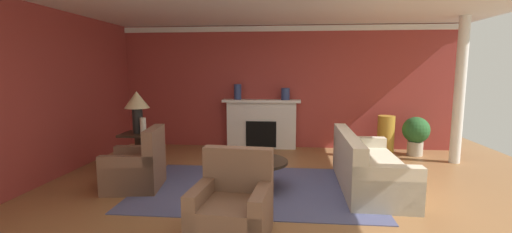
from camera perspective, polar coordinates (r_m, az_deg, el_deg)
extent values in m
plane|color=olive|center=(5.32, 3.44, -12.40)|extent=(9.73, 9.73, 0.00)
cube|color=#9E3833|center=(8.20, 4.35, 4.81)|extent=(8.09, 0.12, 2.84)
cube|color=#9E3833|center=(6.63, -31.34, 3.04)|extent=(0.12, 6.86, 2.84)
cube|color=white|center=(8.16, 4.44, 14.21)|extent=(8.09, 0.08, 0.12)
cube|color=#4C517A|center=(5.48, -0.11, -11.70)|extent=(3.61, 2.31, 0.01)
cube|color=white|center=(8.11, 0.91, -1.43)|extent=(1.60, 0.25, 1.08)
cube|color=black|center=(8.12, 0.90, -2.78)|extent=(0.70, 0.26, 0.60)
cube|color=white|center=(8.01, 0.90, 2.58)|extent=(1.80, 0.35, 0.06)
cube|color=beige|center=(5.73, 18.23, -8.94)|extent=(0.93, 2.11, 0.45)
cube|color=beige|center=(5.56, 14.87, -4.78)|extent=(0.23, 2.10, 0.40)
cube|color=beige|center=(4.82, 20.63, -11.15)|extent=(0.90, 0.21, 0.62)
cube|color=beige|center=(6.61, 16.57, -5.90)|extent=(0.90, 0.21, 0.62)
cube|color=brown|center=(5.75, -19.34, -8.98)|extent=(0.90, 0.90, 0.44)
cube|color=brown|center=(5.55, -16.40, -4.39)|extent=(0.27, 0.81, 0.51)
cube|color=brown|center=(6.03, -18.45, -7.37)|extent=(0.81, 0.25, 0.60)
cube|color=brown|center=(5.43, -20.41, -9.14)|extent=(0.81, 0.25, 0.60)
cube|color=brown|center=(3.90, -4.06, -16.64)|extent=(0.87, 0.87, 0.44)
cube|color=brown|center=(4.03, -2.95, -8.63)|extent=(0.81, 0.23, 0.51)
cube|color=brown|center=(3.96, -8.86, -15.07)|extent=(0.21, 0.81, 0.60)
cube|color=brown|center=(3.81, 0.93, -15.96)|extent=(0.21, 0.81, 0.60)
cylinder|color=#2D2319|center=(5.36, -0.12, -7.42)|extent=(1.00, 1.00, 0.04)
cylinder|color=#2D2319|center=(5.42, -0.11, -9.71)|extent=(0.12, 0.12, 0.41)
cylinder|color=#2D2319|center=(5.48, -0.11, -11.61)|extent=(0.56, 0.56, 0.03)
cube|color=#2D2319|center=(6.59, -18.77, -2.74)|extent=(0.56, 0.56, 0.04)
cube|color=#2D2319|center=(6.66, -18.64, -5.71)|extent=(0.10, 0.10, 0.66)
cube|color=#2D2319|center=(6.74, -18.53, -8.27)|extent=(0.45, 0.45, 0.04)
cylinder|color=black|center=(6.55, -18.87, -0.63)|extent=(0.18, 0.18, 0.45)
cone|color=#C6B284|center=(6.51, -19.01, 2.63)|extent=(0.44, 0.44, 0.30)
cylinder|color=#B7892D|center=(8.08, 20.53, -2.84)|extent=(0.36, 0.36, 0.84)
cylinder|color=navy|center=(8.03, -3.03, 4.07)|extent=(0.17, 0.17, 0.36)
cylinder|color=beige|center=(6.39, -18.05, -1.50)|extent=(0.10, 0.10, 0.29)
cylinder|color=navy|center=(7.95, 4.85, 3.71)|extent=(0.20, 0.20, 0.27)
cube|color=tan|center=(5.35, 0.68, -6.99)|extent=(0.29, 0.24, 0.04)
cube|color=maroon|center=(5.35, -1.62, -6.56)|extent=(0.27, 0.25, 0.03)
cylinder|color=#BCB29E|center=(8.23, 24.64, -4.77)|extent=(0.32, 0.32, 0.30)
sphere|color=#28602D|center=(8.16, 24.80, -2.01)|extent=(0.56, 0.56, 0.56)
cylinder|color=white|center=(7.79, 30.45, 3.63)|extent=(0.20, 0.20, 2.84)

